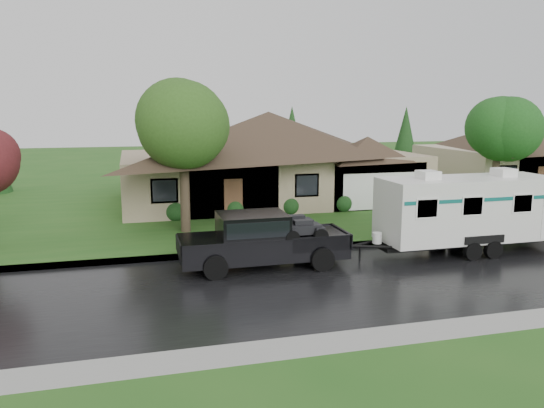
{
  "coord_description": "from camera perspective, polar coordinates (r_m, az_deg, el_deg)",
  "views": [
    {
      "loc": [
        -6.43,
        -18.5,
        5.89
      ],
      "look_at": [
        -0.96,
        2.0,
        2.09
      ],
      "focal_mm": 35.0,
      "sensor_mm": 36.0,
      "label": 1
    }
  ],
  "objects": [
    {
      "name": "ground",
      "position": [
        20.45,
        4.09,
        -6.62
      ],
      "size": [
        140.0,
        140.0,
        0.0
      ],
      "primitive_type": "plane",
      "color": "#24561B",
      "rests_on": "ground"
    },
    {
      "name": "pickup_truck",
      "position": [
        19.9,
        -1.27,
        -3.73
      ],
      "size": [
        6.26,
        2.38,
        2.09
      ],
      "color": "black",
      "rests_on": "ground"
    },
    {
      "name": "house_main",
      "position": [
        33.57,
        0.17,
        6.23
      ],
      "size": [
        19.44,
        10.8,
        6.9
      ],
      "color": "gray",
      "rests_on": "lawn"
    },
    {
      "name": "tree_right_green",
      "position": [
        34.12,
        23.19,
        7.22
      ],
      "size": [
        3.9,
        3.9,
        6.45
      ],
      "color": "#382B1E",
      "rests_on": "lawn"
    },
    {
      "name": "travel_trailer",
      "position": [
        23.4,
        20.19,
        -0.45
      ],
      "size": [
        7.72,
        2.71,
        3.46
      ],
      "color": "silver",
      "rests_on": "ground"
    },
    {
      "name": "curb",
      "position": [
        22.49,
        2.22,
        -4.85
      ],
      "size": [
        140.0,
        0.5,
        0.15
      ],
      "primitive_type": "cube",
      "color": "gray",
      "rests_on": "ground"
    },
    {
      "name": "tree_left_green",
      "position": [
        25.01,
        -9.56,
        8.11
      ],
      "size": [
        4.27,
        4.27,
        7.07
      ],
      "color": "#382B1E",
      "rests_on": "lawn"
    },
    {
      "name": "house_neighbor",
      "position": [
        43.68,
        26.32,
        5.74
      ],
      "size": [
        15.12,
        9.72,
        6.45
      ],
      "color": "tan",
      "rests_on": "lawn"
    },
    {
      "name": "road",
      "position": [
        18.66,
        6.1,
        -8.3
      ],
      "size": [
        140.0,
        8.0,
        0.01
      ],
      "primitive_type": "cube",
      "color": "black",
      "rests_on": "ground"
    },
    {
      "name": "shrub_row",
      "position": [
        29.52,
        1.91,
        -0.08
      ],
      "size": [
        13.6,
        1.0,
        1.0
      ],
      "color": "#143814",
      "rests_on": "lawn"
    },
    {
      "name": "lawn",
      "position": [
        34.6,
        -4.0,
        0.45
      ],
      "size": [
        140.0,
        26.0,
        0.15
      ],
      "primitive_type": "cube",
      "color": "#24561B",
      "rests_on": "ground"
    }
  ]
}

